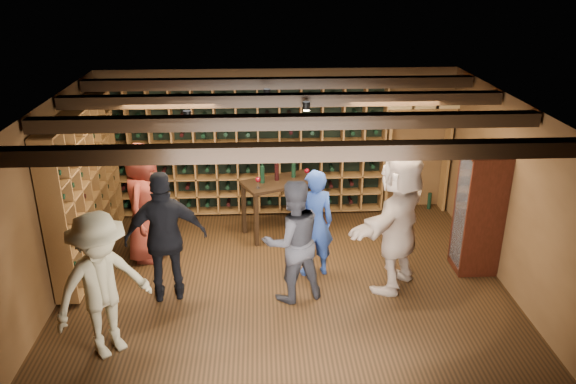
{
  "coord_description": "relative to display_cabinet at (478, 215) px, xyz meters",
  "views": [
    {
      "loc": [
        -0.31,
        -6.77,
        4.14
      ],
      "look_at": [
        0.05,
        0.2,
        1.26
      ],
      "focal_mm": 35.0,
      "sensor_mm": 36.0,
      "label": 1
    }
  ],
  "objects": [
    {
      "name": "man_blue_shirt",
      "position": [
        -2.31,
        -0.02,
        -0.07
      ],
      "size": [
        0.62,
        0.46,
        1.57
      ],
      "primitive_type": "imported",
      "rotation": [
        0.0,
        0.0,
        3.3
      ],
      "color": "navy",
      "rests_on": "ground"
    },
    {
      "name": "display_cabinet",
      "position": [
        0.0,
        0.0,
        0.0
      ],
      "size": [
        0.55,
        0.5,
        1.75
      ],
      "color": "#35120A",
      "rests_on": "ground"
    },
    {
      "name": "wine_rack_left",
      "position": [
        -5.54,
        0.62,
        0.29
      ],
      "size": [
        0.3,
        2.65,
        2.2
      ],
      "color": "brown",
      "rests_on": "ground"
    },
    {
      "name": "tasting_table",
      "position": [
        -2.71,
        1.32,
        -0.06
      ],
      "size": [
        1.34,
        1.03,
        1.19
      ],
      "rotation": [
        0.0,
        0.0,
        0.42
      ],
      "color": "black",
      "rests_on": "ground"
    },
    {
      "name": "crate_shelf",
      "position": [
        -0.31,
        2.12,
        0.71
      ],
      "size": [
        1.2,
        0.32,
        2.07
      ],
      "color": "brown",
      "rests_on": "ground"
    },
    {
      "name": "guest_khaki",
      "position": [
        -4.78,
        -1.62,
        0.01
      ],
      "size": [
        1.26,
        1.22,
        1.73
      ],
      "primitive_type": "imported",
      "rotation": [
        0.0,
        0.0,
        0.72
      ],
      "color": "#817859",
      "rests_on": "ground"
    },
    {
      "name": "ground",
      "position": [
        -2.71,
        -0.2,
        -0.86
      ],
      "size": [
        6.0,
        6.0,
        0.0
      ],
      "primitive_type": "plane",
      "color": "black",
      "rests_on": "ground"
    },
    {
      "name": "guest_woman_black",
      "position": [
        -4.25,
        -0.53,
        0.03
      ],
      "size": [
        1.09,
        0.59,
        1.77
      ],
      "primitive_type": "imported",
      "rotation": [
        0.0,
        0.0,
        3.3
      ],
      "color": "black",
      "rests_on": "ground"
    },
    {
      "name": "guest_red_floral",
      "position": [
        -4.73,
        0.58,
        0.04
      ],
      "size": [
        0.68,
        0.95,
        1.8
      ],
      "primitive_type": "imported",
      "rotation": [
        0.0,
        0.0,
        1.44
      ],
      "color": "maroon",
      "rests_on": "ground"
    },
    {
      "name": "wine_rack_back",
      "position": [
        -3.24,
        2.13,
        0.29
      ],
      "size": [
        4.65,
        0.3,
        2.2
      ],
      "color": "brown",
      "rests_on": "ground"
    },
    {
      "name": "room_shell",
      "position": [
        -2.71,
        -0.15,
        1.56
      ],
      "size": [
        6.0,
        6.0,
        6.0
      ],
      "color": "brown",
      "rests_on": "ground"
    },
    {
      "name": "man_grey_suit",
      "position": [
        -2.64,
        -0.61,
        -0.03
      ],
      "size": [
        0.96,
        0.85,
        1.66
      ],
      "primitive_type": "imported",
      "rotation": [
        0.0,
        0.0,
        3.46
      ],
      "color": "black",
      "rests_on": "ground"
    },
    {
      "name": "guest_beige",
      "position": [
        -1.24,
        -0.38,
        0.12
      ],
      "size": [
        1.56,
        1.79,
        1.95
      ],
      "primitive_type": "imported",
      "rotation": [
        0.0,
        0.0,
        4.06
      ],
      "color": "tan",
      "rests_on": "ground"
    }
  ]
}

